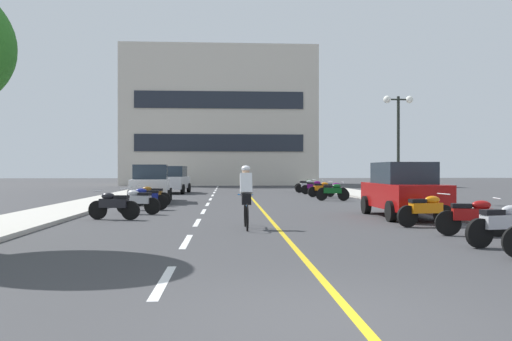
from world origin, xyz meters
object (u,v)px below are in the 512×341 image
Objects in this scene: motorcycle_3 at (426,210)px; motorcycle_6 at (146,198)px; motorcycle_7 at (151,195)px; motorcycle_2 at (473,216)px; motorcycle_8 at (333,191)px; parked_car_mid at (151,183)px; street_lamp_mid at (398,124)px; motorcycle_4 at (114,205)px; motorcycle_9 at (333,190)px; motorcycle_1 at (503,224)px; parked_car_near at (403,190)px; motorcycle_5 at (138,201)px; parked_car_far at (173,180)px; motorcycle_11 at (314,187)px; motorcycle_13 at (307,185)px; motorcycle_10 at (322,189)px; motorcycle_12 at (307,186)px; cyclist_rider at (246,195)px.

motorcycle_6 is at bearing 144.14° from motorcycle_3.
motorcycle_2 is at bearing -48.89° from motorcycle_7.
parked_car_mid is at bearing -176.49° from motorcycle_8.
parked_car_mid is at bearing 175.46° from street_lamp_mid.
motorcycle_4 is at bearing -146.49° from street_lamp_mid.
motorcycle_1 is at bearing -90.66° from motorcycle_9.
motorcycle_2 is at bearing -89.90° from parked_car_near.
parked_car_near is at bearing -90.03° from motorcycle_9.
motorcycle_5 is 13.05m from motorcycle_9.
parked_car_far is at bearing 91.63° from motorcycle_5.
motorcycle_4 is 3.77m from motorcycle_6.
motorcycle_8 is (8.98, -8.73, -0.44)m from parked_car_far.
motorcycle_11 is 1.01× the size of motorcycle_13.
parked_car_far is 9.41m from motorcycle_11.
motorcycle_5 is 0.97× the size of motorcycle_8.
motorcycle_9 is 1.55m from motorcycle_10.
parked_car_far is 24.46m from motorcycle_2.
motorcycle_11 is (9.20, -1.93, -0.44)m from parked_car_far.
parked_car_mid is at bearing 90.86° from motorcycle_4.
motorcycle_7 is at bearing -124.82° from motorcycle_12.
parked_car_far reaches higher than motorcycle_10.
parked_car_near is 2.49× the size of motorcycle_8.
parked_car_mid reaches higher than motorcycle_9.
parked_car_far reaches higher than motorcycle_1.
motorcycle_12 is (-0.01, 20.97, 0.00)m from motorcycle_3.
motorcycle_5 is 20.04m from motorcycle_13.
motorcycle_5 is 0.93× the size of cyclist_rider.
cyclist_rider is at bearing -69.71° from parked_car_mid.
parked_car_mid is (-11.94, 0.95, -2.89)m from street_lamp_mid.
motorcycle_3 is at bearing -27.33° from motorcycle_5.
motorcycle_11 is (-0.22, 4.69, 0.00)m from motorcycle_9.
street_lamp_mid reaches higher than parked_car_near.
motorcycle_7 is 9.29m from motorcycle_8.
motorcycle_12 is (8.64, 16.51, 0.00)m from motorcycle_5.
cyclist_rider is (-5.08, -18.75, 0.41)m from motorcycle_11.
motorcycle_7 is 16.66m from motorcycle_13.
parked_car_mid reaches higher than motorcycle_5.
motorcycle_13 is at bearing 88.42° from motorcycle_11.
parked_car_mid reaches higher than cyclist_rider.
motorcycle_8 is (-0.24, 15.54, 0.00)m from motorcycle_1.
parked_car_near reaches higher than motorcycle_11.
motorcycle_6 and motorcycle_7 have the same top height.
motorcycle_10 is 1.00× the size of motorcycle_12.
motorcycle_13 is at bearing 88.24° from motorcycle_8.
motorcycle_10 is at bearing 51.86° from motorcycle_5.
parked_car_mid is 9.10m from motorcycle_8.
motorcycle_6 is at bearing -88.16° from parked_car_far.
parked_car_mid is at bearing 94.60° from motorcycle_5.
motorcycle_8 and motorcycle_13 have the same top height.
cyclist_rider is (4.21, -11.40, -0.03)m from parked_car_mid.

